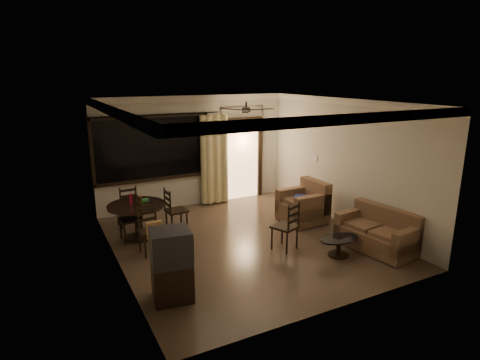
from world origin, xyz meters
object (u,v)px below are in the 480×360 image
tv_cabinet (172,265)px  dining_chair_north (127,214)px  dining_chair_west (132,227)px  dining_chair_south (151,238)px  sofa (378,234)px  side_chair (285,235)px  coffee_table (339,244)px  armchair (305,205)px  dining_table (137,212)px  dining_chair_east (176,218)px

tv_cabinet → dining_chair_north: bearing=97.6°
dining_chair_west → dining_chair_north: size_ratio=1.00×
dining_chair_south → sofa: (3.96, -1.81, 0.01)m
dining_chair_south → side_chair: side_chair is taller
dining_chair_west → coffee_table: dining_chair_west is taller
sofa → coffee_table: 0.89m
sofa → armchair: 1.93m
dining_chair_south → tv_cabinet: tv_cabinet is taller
dining_table → dining_chair_west: (-0.14, -0.05, -0.30)m
dining_chair_east → tv_cabinet: tv_cabinet is taller
dining_chair_east → armchair: 2.93m
sofa → coffee_table: (-0.88, 0.11, -0.08)m
dining_chair_south → coffee_table: bearing=-32.1°
sofa → side_chair: (-1.61, 0.81, -0.03)m
dining_table → tv_cabinet: bearing=-92.3°
dining_table → dining_chair_east: (0.83, 0.05, -0.30)m
dining_chair_east → dining_chair_north: size_ratio=1.00×
dining_table → coffee_table: dining_table is taller
dining_chair_west → dining_chair_south: size_ratio=1.00×
dining_table → armchair: 3.73m
tv_cabinet → armchair: size_ratio=1.19×
dining_chair_west → armchair: size_ratio=1.03×
dining_table → dining_chair_east: dining_table is taller
coffee_table → side_chair: side_chair is taller
dining_chair_west → tv_cabinet: size_ratio=0.86×
tv_cabinet → coffee_table: size_ratio=1.38×
dining_chair_north → dining_chair_west: bearing=80.4°
dining_chair_west → dining_table: bearing=105.8°
tv_cabinet → coffee_table: tv_cabinet is taller
dining_table → side_chair: bearing=-37.7°
coffee_table → dining_chair_south: bearing=151.1°
tv_cabinet → dining_chair_west: bearing=99.4°
dining_chair_north → sofa: dining_chair_north is taller
dining_chair_east → tv_cabinet: bearing=157.2°
dining_chair_north → armchair: 4.01m
dining_table → side_chair: side_chair is taller
dining_chair_north → sofa: (4.05, -3.45, 0.03)m
dining_table → coffee_table: size_ratio=1.46×
dining_chair_south → coffee_table: size_ratio=1.19×
dining_chair_east → dining_chair_south: 1.20m
sofa → armchair: size_ratio=1.69×
dining_table → dining_chair_north: 0.84m
tv_cabinet → dining_chair_south: bearing=93.6°
dining_chair_south → tv_cabinet: size_ratio=0.86×
dining_chair_east → sofa: 4.17m
tv_cabinet → armchair: bearing=34.2°
dining_chair_west → sofa: 4.90m
dining_chair_west → side_chair: bearing=51.3°
dining_chair_north → side_chair: (2.44, -2.64, 0.01)m
dining_chair_south → dining_chair_north: same height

